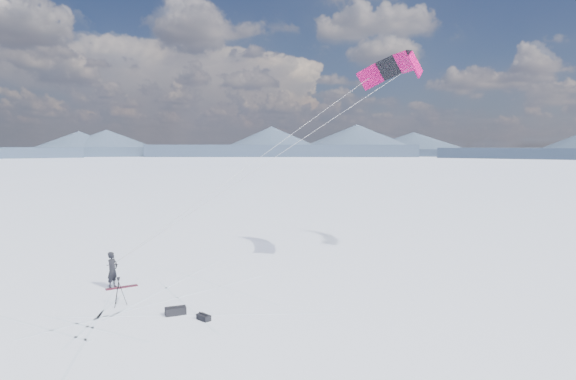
{
  "coord_description": "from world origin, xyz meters",
  "views": [
    {
      "loc": [
        7.99,
        -21.43,
        7.13
      ],
      "look_at": [
        8.05,
        4.87,
        4.72
      ],
      "focal_mm": 30.0,
      "sensor_mm": 36.0,
      "label": 1
    }
  ],
  "objects_px": {
    "snowboard": "(122,287)",
    "tripod": "(119,287)",
    "snowkiter": "(113,288)",
    "gear_bag_a": "(176,311)",
    "gear_bag_b": "(204,317)"
  },
  "relations": [
    {
      "from": "snowkiter",
      "to": "gear_bag_a",
      "type": "bearing_deg",
      "value": -118.23
    },
    {
      "from": "snowboard",
      "to": "gear_bag_a",
      "type": "distance_m",
      "value": 5.33
    },
    {
      "from": "snowboard",
      "to": "tripod",
      "type": "relative_size",
      "value": 1.18
    },
    {
      "from": "snowkiter",
      "to": "gear_bag_b",
      "type": "distance_m",
      "value": 7.04
    },
    {
      "from": "snowboard",
      "to": "gear_bag_b",
      "type": "relative_size",
      "value": 2.33
    },
    {
      "from": "snowboard",
      "to": "tripod",
      "type": "height_order",
      "value": "tripod"
    },
    {
      "from": "tripod",
      "to": "gear_bag_a",
      "type": "distance_m",
      "value": 3.1
    },
    {
      "from": "tripod",
      "to": "gear_bag_a",
      "type": "height_order",
      "value": "tripod"
    },
    {
      "from": "snowkiter",
      "to": "tripod",
      "type": "height_order",
      "value": "tripod"
    },
    {
      "from": "snowkiter",
      "to": "gear_bag_b",
      "type": "bearing_deg",
      "value": -114.63
    },
    {
      "from": "snowkiter",
      "to": "gear_bag_a",
      "type": "distance_m",
      "value": 5.64
    },
    {
      "from": "snowboard",
      "to": "snowkiter",
      "type": "bearing_deg",
      "value": 148.39
    },
    {
      "from": "tripod",
      "to": "gear_bag_a",
      "type": "xyz_separation_m",
      "value": [
        2.79,
        -1.16,
        -0.67
      ]
    },
    {
      "from": "snowkiter",
      "to": "tripod",
      "type": "xyz_separation_m",
      "value": [
        1.27,
        -2.75,
        0.84
      ]
    },
    {
      "from": "gear_bag_b",
      "to": "snowboard",
      "type": "bearing_deg",
      "value": -179.46
    }
  ]
}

